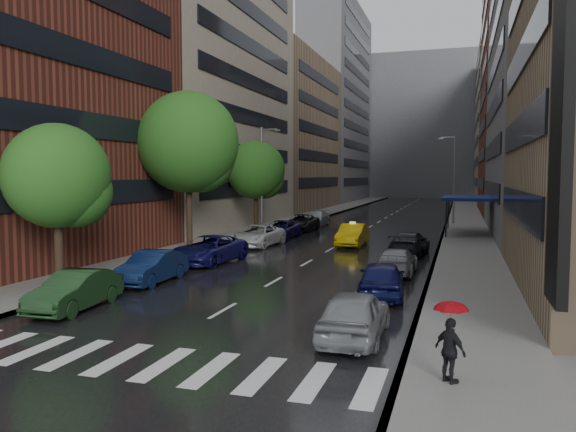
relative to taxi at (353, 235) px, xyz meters
The scene contains 18 objects.
ground 24.67m from the taxi, 92.50° to the right, with size 220.00×220.00×0.00m, color gray.
road 25.40m from the taxi, 92.43° to the left, with size 14.00×140.00×0.01m, color black.
sidewalk_left 27.31m from the taxi, 111.67° to the left, with size 4.00×140.00×0.15m, color gray.
sidewalk_right 26.59m from the taxi, 72.66° to the left, with size 4.00×140.00×0.15m, color gray.
crosswalk 26.66m from the taxi, 91.89° to the right, with size 13.15×2.80×0.01m.
buildings_left 40.69m from the taxi, 115.21° to the left, with size 8.00×108.00×38.00m.
buildings_right 37.75m from the taxi, 66.53° to the left, with size 8.05×109.10×36.00m.
building_far 94.60m from the taxi, 90.66° to the left, with size 40.00×14.00×32.00m, color slate.
tree_near 21.82m from the taxi, 116.88° to the right, with size 4.64×4.64×7.39m.
tree_mid 13.32m from the taxi, 146.08° to the right, with size 6.62×6.62×10.55m.
tree_far 12.36m from the taxi, 148.01° to the left, with size 5.08×5.08×8.10m.
taxi is the anchor object (origin of this frame).
parked_cars_left 6.74m from the taxi, 164.03° to the right, with size 3.13×41.76×1.59m.
parked_cars_right 13.81m from the taxi, 71.76° to the right, with size 2.46×24.43×1.58m.
ped_red_umbrella 27.14m from the taxi, 74.52° to the right, with size 0.93×0.90×2.01m.
street_lamp_left 11.09m from the taxi, 148.61° to the left, with size 1.74×0.22×9.00m.
street_lamp_right 21.81m from the taxi, 71.94° to the left, with size 1.74×0.22×9.00m.
awning 13.25m from the taxi, 52.67° to the left, with size 4.00×8.00×3.12m.
Camera 1 is at (8.48, -15.16, 5.11)m, focal length 35.00 mm.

